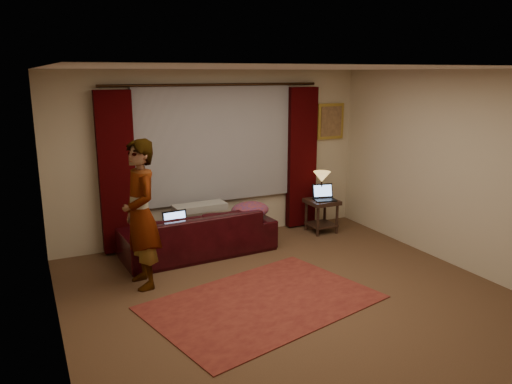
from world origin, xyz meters
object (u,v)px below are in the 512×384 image
tiffany_lamp (322,185)px  laptop_table (325,193)px  laptop_sofa (178,222)px  person (141,215)px  sofa (198,224)px  end_table (321,216)px

tiffany_lamp → laptop_table: 0.17m
laptop_sofa → tiffany_lamp: size_ratio=0.85×
tiffany_lamp → person: person is taller
laptop_sofa → sofa: bearing=23.4°
sofa → end_table: size_ratio=4.01×
laptop_sofa → end_table: (2.50, 0.28, -0.29)m
laptop_table → tiffany_lamp: bearing=94.9°
laptop_table → sofa: bearing=-166.3°
sofa → laptop_table: sofa is taller
laptop_sofa → person: 0.91m
laptop_sofa → tiffany_lamp: (2.54, 0.37, 0.20)m
end_table → tiffany_lamp: size_ratio=1.22×
laptop_sofa → end_table: bearing=2.0°
end_table → sofa: bearing=-177.3°
laptop_table → end_table: bearing=127.2°
person → laptop_table: bearing=99.6°
sofa → person: (-0.97, -0.76, 0.46)m
sofa → laptop_table: (2.18, 0.05, 0.23)m
sofa → laptop_table: bearing=178.0°
end_table → tiffany_lamp: bearing=64.7°
tiffany_lamp → person: (-3.16, -0.95, 0.14)m
sofa → laptop_table: 2.19m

